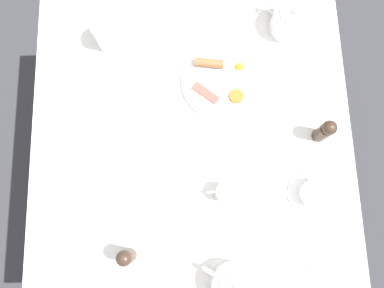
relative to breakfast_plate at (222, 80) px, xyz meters
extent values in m
plane|color=#333338|center=(0.10, 0.21, -0.74)|extent=(8.00, 8.00, 0.00)
cube|color=silver|center=(0.10, 0.21, -0.02)|extent=(1.01, 1.16, 0.03)
cylinder|color=brown|center=(-0.35, -0.32, -0.39)|extent=(0.04, 0.04, 0.71)
cylinder|color=brown|center=(0.56, -0.32, -0.39)|extent=(0.04, 0.04, 0.71)
cylinder|color=white|center=(0.00, 0.00, 0.00)|extent=(0.27, 0.27, 0.01)
cylinder|color=white|center=(-0.06, -0.04, 0.01)|extent=(0.06, 0.06, 0.00)
sphere|color=yellow|center=(-0.06, -0.04, 0.02)|extent=(0.03, 0.03, 0.03)
cylinder|color=brown|center=(0.04, -0.05, 0.02)|extent=(0.10, 0.04, 0.03)
cube|color=#B74C42|center=(0.05, 0.04, 0.01)|extent=(0.09, 0.08, 0.01)
cylinder|color=#D16023|center=(-0.04, 0.06, 0.01)|extent=(0.05, 0.05, 0.01)
cylinder|color=white|center=(-0.23, -0.18, 0.03)|extent=(0.12, 0.12, 0.09)
cylinder|color=white|center=(-0.23, -0.18, 0.08)|extent=(0.09, 0.09, 0.01)
sphere|color=white|center=(-0.23, -0.18, 0.09)|extent=(0.02, 0.02, 0.02)
cone|color=white|center=(-0.28, -0.13, 0.04)|extent=(0.05, 0.05, 0.04)
torus|color=white|center=(-0.18, -0.23, 0.03)|extent=(0.06, 0.05, 0.07)
cylinder|color=white|center=(0.00, 0.62, 0.03)|extent=(0.12, 0.12, 0.09)
cylinder|color=white|center=(0.00, 0.62, 0.08)|extent=(0.09, 0.09, 0.01)
torus|color=white|center=(0.06, 0.59, 0.03)|extent=(0.06, 0.04, 0.07)
cylinder|color=white|center=(-0.25, 0.37, 0.00)|extent=(0.15, 0.15, 0.01)
cylinder|color=white|center=(-0.25, 0.37, 0.03)|extent=(0.08, 0.08, 0.06)
cylinder|color=olive|center=(-0.25, 0.37, 0.02)|extent=(0.07, 0.07, 0.04)
torus|color=white|center=(-0.25, 0.33, 0.03)|extent=(0.01, 0.04, 0.04)
cylinder|color=white|center=(0.37, -0.15, 0.05)|extent=(0.08, 0.08, 0.11)
cylinder|color=white|center=(0.01, 0.36, 0.03)|extent=(0.06, 0.06, 0.07)
torus|color=white|center=(0.04, 0.36, 0.03)|extent=(0.05, 0.01, 0.05)
cylinder|color=#38281E|center=(-0.29, 0.19, 0.03)|extent=(0.04, 0.04, 0.08)
sphere|color=#38281E|center=(-0.29, 0.19, 0.09)|extent=(0.04, 0.04, 0.04)
cylinder|color=#38281E|center=(0.30, 0.54, 0.03)|extent=(0.04, 0.04, 0.08)
sphere|color=#38281E|center=(0.30, 0.54, 0.09)|extent=(0.04, 0.04, 0.04)
cube|color=white|center=(0.47, 0.17, 0.00)|extent=(0.14, 0.18, 0.01)
cube|color=silver|center=(-0.23, 0.58, -0.01)|extent=(0.08, 0.16, 0.00)
cube|color=silver|center=(0.33, 0.39, -0.01)|extent=(0.16, 0.02, 0.00)
cube|color=silver|center=(0.23, -0.24, -0.01)|extent=(0.16, 0.06, 0.00)
camera|label=1|loc=(0.11, 0.45, 1.14)|focal=35.00mm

